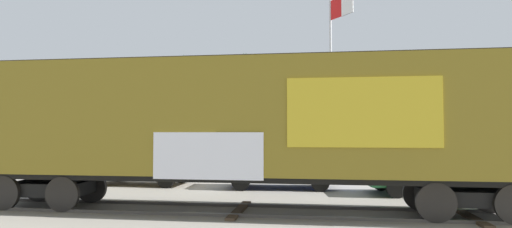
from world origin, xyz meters
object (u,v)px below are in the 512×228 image
at_px(flagpole, 336,55).
at_px(parked_car_tan, 140,162).
at_px(parked_car_green, 433,168).
at_px(parked_car_blue, 279,165).
at_px(freight_car, 243,121).

height_order(flagpole, parked_car_tan, flagpole).
bearing_deg(parked_car_tan, parked_car_green, -1.25).
height_order(parked_car_blue, parked_car_green, parked_car_green).
bearing_deg(flagpole, parked_car_tan, -147.34).
bearing_deg(parked_car_green, freight_car, -141.30).
xyz_separation_m(freight_car, flagpole, (2.11, 9.44, 3.35)).
relative_size(flagpole, parked_car_green, 1.76).
relative_size(parked_car_tan, parked_car_blue, 0.98).
bearing_deg(parked_car_blue, flagpole, 67.38).
bearing_deg(freight_car, parked_car_green, 38.70).
xyz_separation_m(flagpole, parked_car_tan, (-7.50, -4.81, -4.85)).
xyz_separation_m(freight_car, parked_car_tan, (-5.40, 4.63, -1.50)).
bearing_deg(parked_car_green, parked_car_blue, 175.63).
bearing_deg(parked_car_green, flagpole, 123.75).
distance_m(parked_car_blue, parked_car_green, 5.32).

